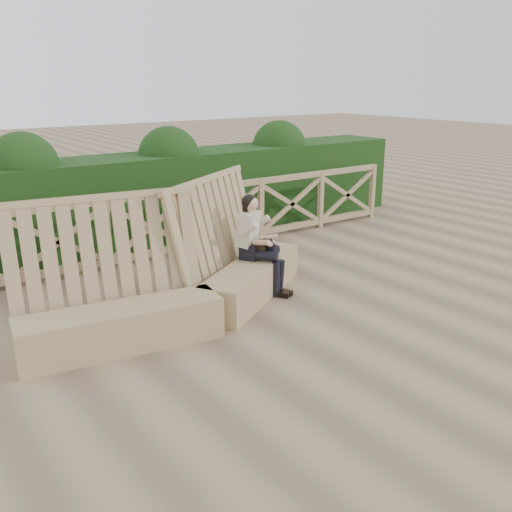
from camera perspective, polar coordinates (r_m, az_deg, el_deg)
ground at (r=6.47m, az=3.64°, el=-8.16°), size 60.00×60.00×0.00m
bench at (r=6.87m, az=-6.76°, el=-3.04°), size 4.15×1.80×1.60m
woman at (r=7.58m, az=0.04°, el=1.65°), size 0.59×0.80×1.33m
guardrail at (r=9.08m, az=-10.50°, el=2.89°), size 10.10×0.09×1.10m
hedge at (r=10.11m, az=-13.56°, el=5.32°), size 12.00×1.20×1.50m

